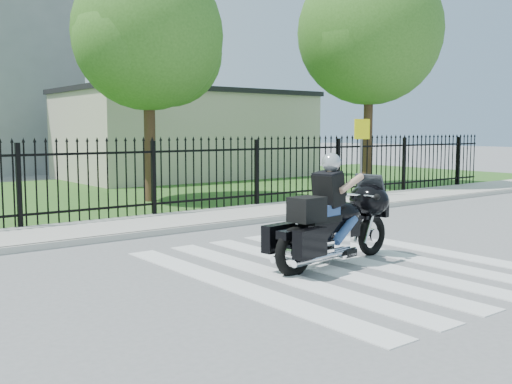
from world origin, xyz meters
TOP-DOWN VIEW (x-y plane):
  - ground at (0.00, 0.00)m, footprint 120.00×120.00m
  - crosswalk at (0.00, 0.00)m, footprint 5.00×5.50m
  - sidewalk at (0.00, 5.00)m, footprint 40.00×2.00m
  - curb at (0.00, 4.00)m, footprint 40.00×0.12m
  - grass_strip at (0.00, 12.00)m, footprint 40.00×12.00m
  - iron_fence at (0.00, 6.00)m, footprint 26.00×0.04m
  - tree_mid at (1.50, 9.00)m, footprint 4.20×4.20m
  - tree_right at (9.50, 8.00)m, footprint 5.00×5.00m
  - building_low at (7.00, 16.00)m, footprint 10.00×6.00m
  - building_low_roof at (7.00, 16.00)m, footprint 10.20×6.20m
  - motorcycle_rider at (-0.11, 0.12)m, footprint 2.64×1.04m
  - traffic_sign at (6.64, 5.69)m, footprint 0.47×0.19m

SIDE VIEW (x-z plane):
  - ground at x=0.00m, z-range 0.00..0.00m
  - crosswalk at x=0.00m, z-range 0.00..0.01m
  - grass_strip at x=0.00m, z-range 0.00..0.02m
  - sidewalk at x=0.00m, z-range 0.00..0.12m
  - curb at x=0.00m, z-range 0.00..0.12m
  - motorcycle_rider at x=-0.11m, z-range -0.16..1.59m
  - iron_fence at x=0.00m, z-range 0.00..1.80m
  - traffic_sign at x=6.64m, z-range 0.60..2.84m
  - building_low at x=7.00m, z-range 0.00..3.50m
  - building_low_roof at x=7.00m, z-range 3.50..3.70m
  - tree_mid at x=1.50m, z-range 1.28..8.06m
  - tree_right at x=9.50m, z-range 1.44..9.34m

